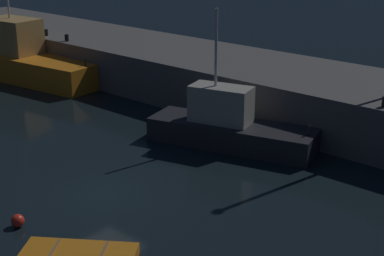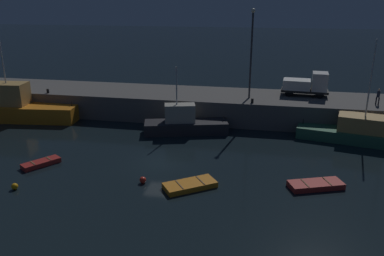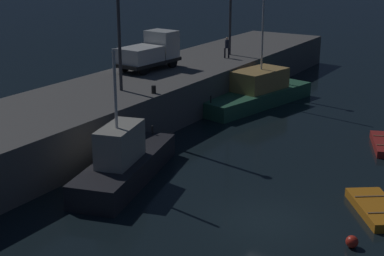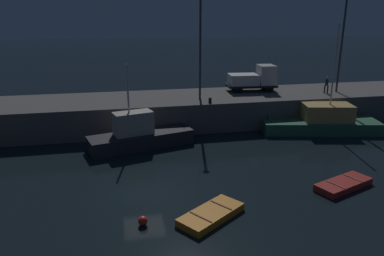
{
  "view_description": "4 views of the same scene",
  "coord_description": "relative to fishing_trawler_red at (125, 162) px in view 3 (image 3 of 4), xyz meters",
  "views": [
    {
      "loc": [
        17.02,
        -13.73,
        10.54
      ],
      "look_at": [
        0.24,
        5.24,
        1.57
      ],
      "focal_mm": 54.4,
      "sensor_mm": 36.0,
      "label": 1
    },
    {
      "loc": [
        8.24,
        -28.32,
        13.02
      ],
      "look_at": [
        1.76,
        4.83,
        1.59
      ],
      "focal_mm": 35.9,
      "sensor_mm": 36.0,
      "label": 2
    },
    {
      "loc": [
        -20.27,
        -8.86,
        11.1
      ],
      "look_at": [
        4.58,
        6.49,
        1.85
      ],
      "focal_mm": 53.19,
      "sensor_mm": 36.0,
      "label": 3
    },
    {
      "loc": [
        -1.18,
        -20.28,
        10.22
      ],
      "look_at": [
        4.33,
        5.97,
        1.94
      ],
      "focal_mm": 34.15,
      "sensor_mm": 36.0,
      "label": 4
    }
  ],
  "objects": [
    {
      "name": "ground_plane",
      "position": [
        -0.39,
        -7.84,
        -0.98
      ],
      "size": [
        320.0,
        320.0,
        0.0
      ],
      "primitive_type": "plane",
      "color": "black"
    },
    {
      "name": "pier_quay",
      "position": [
        -0.39,
        6.01,
        0.38
      ],
      "size": [
        70.05,
        7.57,
        2.72
      ],
      "color": "#5B5956",
      "rests_on": "ground"
    },
    {
      "name": "fishing_trawler_red",
      "position": [
        0.0,
        0.0,
        0.0
      ],
      "size": [
        8.71,
        4.52,
        6.76
      ],
      "color": "#232328",
      "rests_on": "ground"
    },
    {
      "name": "fishing_boat_blue",
      "position": [
        16.64,
        0.78,
        -0.03
      ],
      "size": [
        10.87,
        5.22,
        9.61
      ],
      "color": "#2D6647",
      "rests_on": "ground"
    },
    {
      "name": "rowboat_blue_far",
      "position": [
        2.91,
        -11.68,
        -0.78
      ],
      "size": [
        4.01,
        3.5,
        0.44
      ],
      "color": "orange",
      "rests_on": "ground"
    },
    {
      "name": "mooring_buoy_mid",
      "position": [
        -0.66,
        -11.65,
        -0.73
      ],
      "size": [
        0.49,
        0.49,
        0.49
      ],
      "primitive_type": "sphere",
      "color": "red",
      "rests_on": "ground"
    },
    {
      "name": "lamp_post_west",
      "position": [
        6.15,
        5.01,
        7.11
      ],
      "size": [
        0.44,
        0.44,
        9.35
      ],
      "color": "#38383D",
      "rests_on": "pier_quay"
    },
    {
      "name": "utility_truck",
      "position": [
        12.38,
        7.21,
        3.0
      ],
      "size": [
        5.19,
        2.53,
        2.65
      ],
      "color": "black",
      "rests_on": "pier_quay"
    },
    {
      "name": "dockworker",
      "position": [
        19.13,
        4.61,
        2.69
      ],
      "size": [
        0.42,
        0.42,
        1.67
      ],
      "color": "black",
      "rests_on": "pier_quay"
    },
    {
      "name": "bollard_central",
      "position": [
        6.59,
        2.86,
        1.98
      ],
      "size": [
        0.28,
        0.28,
        0.47
      ],
      "primitive_type": "cylinder",
      "color": "black",
      "rests_on": "pier_quay"
    }
  ]
}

